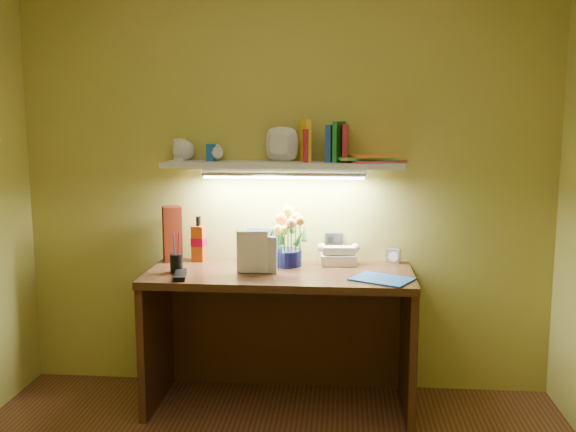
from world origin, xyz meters
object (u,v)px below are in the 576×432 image
Objects in this scene: desk_clock at (393,256)px; whisky_bottle at (199,239)px; flower_bouquet at (286,238)px; telephone at (338,254)px; desk at (280,339)px.

desk_clock is 1.10m from whisky_bottle.
telephone is at bearing 9.97° from flower_bouquet.
desk is 7.13× the size of telephone.
desk is 5.49× the size of whisky_bottle.
flower_bouquet reaches higher than desk.
flower_bouquet is 0.61m from desk_clock.
desk is 4.59× the size of flower_bouquet.
desk is at bearing -152.86° from telephone.
telephone is 0.31m from desk_clock.
desk_clock is at bearing 2.28° from whisky_bottle.
whisky_bottle is (-0.79, 0.02, 0.07)m from telephone.
desk_clock is 0.31× the size of whisky_bottle.
flower_bouquet is 0.51m from whisky_bottle.
whisky_bottle is (-0.48, 0.21, 0.50)m from desk.
flower_bouquet is 3.86× the size of desk_clock.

